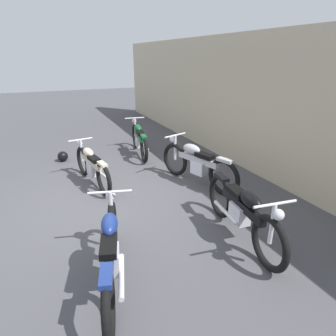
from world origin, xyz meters
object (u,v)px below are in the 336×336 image
(motorcycle_cream, at_px, (92,166))
(motorcycle_black, at_px, (242,212))
(helmet, at_px, (63,156))
(motorcycle_silver, at_px, (197,164))
(motorcycle_green, at_px, (139,139))
(motorcycle_blue, at_px, (111,252))

(motorcycle_cream, bearing_deg, motorcycle_black, -160.30)
(motorcycle_cream, height_order, motorcycle_black, motorcycle_black)
(helmet, relative_size, motorcycle_silver, 0.13)
(motorcycle_cream, height_order, motorcycle_green, motorcycle_green)
(motorcycle_silver, xyz_separation_m, motorcycle_blue, (2.16, -2.38, -0.02))
(motorcycle_blue, xyz_separation_m, motorcycle_green, (-4.58, 1.91, -0.01))
(motorcycle_blue, bearing_deg, motorcycle_green, -6.98)
(helmet, height_order, motorcycle_cream, motorcycle_cream)
(helmet, xyz_separation_m, motorcycle_silver, (2.69, 2.51, 0.33))
(motorcycle_silver, height_order, motorcycle_black, motorcycle_silver)
(motorcycle_cream, relative_size, motorcycle_green, 0.94)
(motorcycle_cream, distance_m, motorcycle_blue, 3.08)
(helmet, xyz_separation_m, motorcycle_blue, (4.85, 0.13, 0.32))
(helmet, relative_size, motorcycle_green, 0.13)
(motorcycle_silver, xyz_separation_m, motorcycle_cream, (-0.91, -2.05, -0.05))
(motorcycle_cream, relative_size, motorcycle_blue, 0.95)
(motorcycle_blue, bearing_deg, motorcycle_cream, 9.48)
(motorcycle_cream, height_order, motorcycle_blue, motorcycle_blue)
(helmet, xyz_separation_m, motorcycle_black, (4.73, 2.12, 0.33))
(motorcycle_cream, distance_m, motorcycle_black, 3.39)
(motorcycle_silver, relative_size, motorcycle_cream, 1.09)
(motorcycle_cream, distance_m, motorcycle_green, 2.19)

